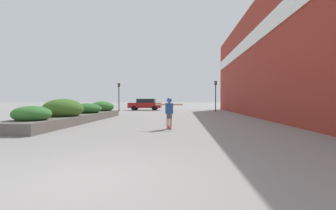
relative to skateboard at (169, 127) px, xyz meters
The scene contains 9 objects.
ground_plane 7.36m from the skateboard, 98.59° to the right, with size 300.00×300.00×0.00m, color gray.
building_wall_right 10.38m from the skateboard, 42.38° to the left, with size 0.67×35.94×9.59m.
planter_box 7.14m from the skateboard, 151.64° to the left, with size 2.23×11.93×1.49m.
skateboard is the anchor object (origin of this frame).
skateboarder 0.90m from the skateboard, ahead, with size 1.35×0.30×1.45m.
car_leftmost 28.03m from the skateboard, 56.99° to the left, with size 4.27×1.92×1.64m.
car_center_left 21.04m from the skateboard, 102.71° to the left, with size 4.61×1.93×1.61m.
traffic_light_left 18.86m from the skateboard, 113.54° to the left, with size 0.28×0.30×3.60m.
traffic_light_right 17.33m from the skateboard, 74.17° to the left, with size 0.28×0.30×3.74m.
Camera 1 is at (1.76, -3.80, 1.42)m, focal length 24.00 mm.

